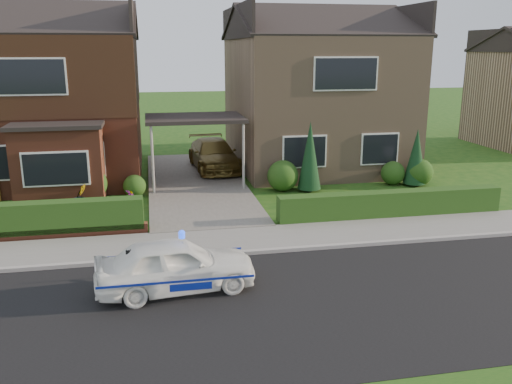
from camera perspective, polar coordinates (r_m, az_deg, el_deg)
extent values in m
plane|color=#174713|center=(11.75, -1.42, -12.22)|extent=(120.00, 120.00, 0.00)
cube|color=black|center=(11.75, -1.42, -12.22)|extent=(60.00, 6.00, 0.02)
cube|color=#9E9993|center=(14.48, -3.49, -6.58)|extent=(60.00, 0.16, 0.12)
cube|color=slate|center=(15.46, -4.02, -5.21)|extent=(60.00, 2.00, 0.10)
cube|color=#666059|center=(22.03, -6.30, 0.90)|extent=(3.80, 12.00, 0.12)
cube|color=brown|center=(24.77, -20.75, 8.26)|extent=(7.20, 8.00, 5.80)
cube|color=white|center=(20.82, -17.80, 3.23)|extent=(1.60, 0.08, 1.30)
cube|color=white|center=(20.72, -22.89, 11.12)|extent=(2.60, 0.08, 1.30)
cube|color=black|center=(24.67, -21.07, 11.60)|extent=(7.26, 8.06, 2.90)
cube|color=brown|center=(20.27, -20.01, 2.60)|extent=(3.00, 1.40, 2.70)
cube|color=black|center=(20.04, -20.37, 6.56)|extent=(3.20, 1.60, 0.14)
cube|color=#95765B|center=(25.58, 6.13, 9.31)|extent=(7.20, 8.00, 5.80)
cube|color=white|center=(21.52, 5.13, 4.25)|extent=(1.80, 0.08, 1.30)
cube|color=white|center=(22.60, 12.89, 4.45)|extent=(1.60, 0.08, 1.30)
cube|color=white|center=(21.67, 9.43, 12.18)|extent=(2.60, 0.08, 1.30)
cube|color=black|center=(21.55, -6.50, 7.73)|extent=(3.80, 3.00, 0.14)
cylinder|color=gray|center=(20.31, -10.84, 3.26)|extent=(0.10, 0.10, 2.70)
cylinder|color=gray|center=(20.60, -1.33, 3.69)|extent=(0.10, 0.10, 2.70)
cube|color=brown|center=(16.94, -24.48, -4.28)|extent=(7.70, 0.25, 0.36)
cube|color=#1A3C13|center=(17.14, -24.31, -4.69)|extent=(7.50, 0.55, 0.90)
cube|color=#1A3C13|center=(18.19, 13.91, -2.67)|extent=(7.50, 0.55, 0.80)
sphere|color=#1A3C13|center=(20.29, -17.23, 0.84)|extent=(1.32, 1.32, 1.32)
sphere|color=#1A3C13|center=(20.53, -12.66, 0.62)|extent=(0.84, 0.84, 0.84)
sphere|color=#1A3C13|center=(20.87, 2.84, 1.72)|extent=(1.20, 1.20, 1.20)
sphere|color=#1A3C13|center=(22.53, 14.21, 1.94)|extent=(0.96, 0.96, 0.96)
sphere|color=#1A3C13|center=(22.70, 16.82, 2.01)|extent=(1.08, 1.08, 1.08)
cone|color=black|center=(20.80, 5.68, 3.59)|extent=(0.90, 0.90, 2.60)
cone|color=black|center=(22.49, 16.48, 3.38)|extent=(0.90, 0.90, 2.20)
imported|color=white|center=(12.46, -8.45, -7.66)|extent=(1.82, 3.72, 1.22)
sphere|color=#193FF2|center=(12.22, -7.73, -4.62)|extent=(0.17, 0.17, 0.17)
cube|color=navy|center=(11.81, -8.25, -9.21)|extent=(3.30, 0.02, 0.05)
cube|color=navy|center=(13.15, -8.61, -6.65)|extent=(3.30, 0.02, 0.05)
ellipsoid|color=black|center=(12.28, -13.18, -6.96)|extent=(0.22, 0.17, 0.21)
sphere|color=white|center=(12.23, -13.12, -7.10)|extent=(0.11, 0.11, 0.11)
sphere|color=black|center=(12.21, -13.13, -6.38)|extent=(0.13, 0.13, 0.13)
cone|color=black|center=(12.20, -13.36, -6.09)|extent=(0.04, 0.04, 0.05)
cone|color=black|center=(12.19, -12.94, -6.07)|extent=(0.04, 0.04, 0.05)
imported|color=brown|center=(24.21, -4.46, 3.95)|extent=(2.13, 4.62, 1.31)
imported|color=gray|center=(19.50, -18.00, -0.49)|extent=(0.60, 0.59, 0.85)
imported|color=gray|center=(18.76, -13.06, -0.93)|extent=(0.41, 0.41, 0.72)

